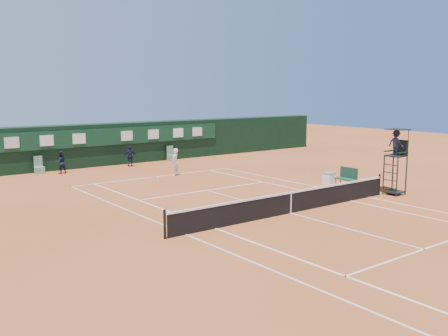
# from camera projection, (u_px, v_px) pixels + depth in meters

# --- Properties ---
(ground) EXTENTS (90.00, 90.00, 0.00)m
(ground) POSITION_uv_depth(u_px,v_px,m) (290.00, 213.00, 22.01)
(ground) COLOR #B7582B
(ground) RESTS_ON ground
(court_lines) EXTENTS (11.05, 23.85, 0.01)m
(court_lines) POSITION_uv_depth(u_px,v_px,m) (290.00, 213.00, 22.01)
(court_lines) COLOR silver
(court_lines) RESTS_ON ground
(tennis_net) EXTENTS (12.90, 0.10, 1.10)m
(tennis_net) POSITION_uv_depth(u_px,v_px,m) (291.00, 202.00, 21.93)
(tennis_net) COLOR black
(tennis_net) RESTS_ON ground
(back_wall) EXTENTS (40.00, 1.65, 3.00)m
(back_wall) POSITION_uv_depth(u_px,v_px,m) (109.00, 144.00, 36.52)
(back_wall) COLOR black
(back_wall) RESTS_ON ground
(linesman_chair_left) EXTENTS (0.55, 0.50, 1.15)m
(linesman_chair_left) POSITION_uv_depth(u_px,v_px,m) (39.00, 169.00, 32.42)
(linesman_chair_left) COLOR #649974
(linesman_chair_left) RESTS_ON ground
(linesman_chair_right) EXTENTS (0.55, 0.50, 1.15)m
(linesman_chair_right) POSITION_uv_depth(u_px,v_px,m) (171.00, 157.00, 38.40)
(linesman_chair_right) COLOR #63986E
(linesman_chair_right) RESTS_ON ground
(umpire_chair) EXTENTS (0.96, 0.95, 3.42)m
(umpire_chair) POSITION_uv_depth(u_px,v_px,m) (396.00, 148.00, 25.58)
(umpire_chair) COLOR black
(umpire_chair) RESTS_ON ground
(player_bench) EXTENTS (0.56, 1.20, 1.10)m
(player_bench) POSITION_uv_depth(u_px,v_px,m) (347.00, 176.00, 27.97)
(player_bench) COLOR #1B432E
(player_bench) RESTS_ON ground
(tennis_bag) EXTENTS (0.54, 0.80, 0.28)m
(tennis_bag) POSITION_uv_depth(u_px,v_px,m) (386.00, 190.00, 26.49)
(tennis_bag) COLOR black
(tennis_bag) RESTS_ON ground
(cooler) EXTENTS (0.57, 0.57, 0.65)m
(cooler) POSITION_uv_depth(u_px,v_px,m) (329.00, 178.00, 28.96)
(cooler) COLOR white
(cooler) RESTS_ON ground
(tennis_ball) EXTENTS (0.07, 0.07, 0.07)m
(tennis_ball) POSITION_uv_depth(u_px,v_px,m) (200.00, 180.00, 29.88)
(tennis_ball) COLOR gold
(tennis_ball) RESTS_ON ground
(player) EXTENTS (0.76, 0.70, 1.73)m
(player) POSITION_uv_depth(u_px,v_px,m) (175.00, 162.00, 31.70)
(player) COLOR white
(player) RESTS_ON ground
(ball_kid_left) EXTENTS (0.73, 0.57, 1.46)m
(ball_kid_left) POSITION_uv_depth(u_px,v_px,m) (61.00, 162.00, 32.48)
(ball_kid_left) COLOR black
(ball_kid_left) RESTS_ON ground
(ball_kid_right) EXTENTS (0.92, 0.57, 1.47)m
(ball_kid_right) POSITION_uv_depth(u_px,v_px,m) (130.00, 156.00, 35.54)
(ball_kid_right) COLOR black
(ball_kid_right) RESTS_ON ground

